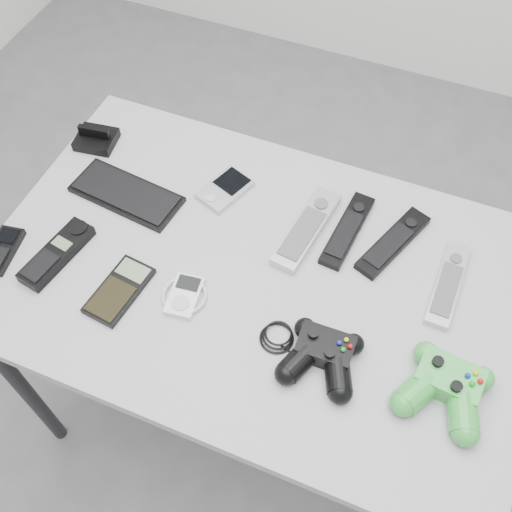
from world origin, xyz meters
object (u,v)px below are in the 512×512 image
at_px(desk, 256,288).
at_px(mobile_phone, 2,250).
at_px(controller_black, 323,354).
at_px(calculator, 119,290).
at_px(remote_silver_a, 307,228).
at_px(remote_black_a, 348,230).
at_px(mp3_player, 184,296).
at_px(remote_silver_b, 448,284).
at_px(pda, 225,189).
at_px(cordless_handset, 57,253).
at_px(controller_green, 446,386).
at_px(remote_black_b, 393,242).
at_px(pda_keyboard, 126,194).

xyz_separation_m(desk, mobile_phone, (-0.50, -0.15, 0.07)).
bearing_deg(controller_black, calculator, -179.73).
distance_m(desk, remote_silver_a, 0.16).
xyz_separation_m(remote_black_a, mp3_player, (-0.24, -0.27, -0.00)).
height_order(mobile_phone, mp3_player, mobile_phone).
height_order(desk, remote_black_a, remote_black_a).
height_order(desk, mp3_player, mp3_player).
bearing_deg(remote_silver_b, mobile_phone, -161.60).
xyz_separation_m(pda, remote_silver_a, (0.20, -0.04, 0.00)).
xyz_separation_m(remote_silver_a, cordless_handset, (-0.44, -0.25, 0.00)).
height_order(mobile_phone, calculator, mobile_phone).
bearing_deg(remote_silver_a, controller_green, -27.87).
distance_m(remote_black_b, controller_green, 0.32).
bearing_deg(controller_black, mobile_phone, -179.80).
relative_size(pda_keyboard, remote_silver_a, 1.09).
relative_size(pda, remote_silver_b, 0.58).
height_order(mp3_player, controller_green, controller_green).
bearing_deg(pda, controller_green, -6.81).
xyz_separation_m(mobile_phone, cordless_handset, (0.11, 0.03, 0.00)).
height_order(cordless_handset, calculator, cordless_handset).
height_order(remote_black_b, cordless_handset, cordless_handset).
bearing_deg(controller_black, cordless_handset, 177.20).
height_order(desk, calculator, calculator).
bearing_deg(remote_black_a, desk, -125.14).
bearing_deg(pda, cordless_handset, -109.88).
xyz_separation_m(remote_black_a, calculator, (-0.37, -0.31, -0.00)).
bearing_deg(remote_black_b, calculator, -125.15).
xyz_separation_m(pda, remote_silver_b, (0.50, -0.06, 0.00)).
distance_m(remote_black_a, cordless_handset, 0.59).
height_order(pda, cordless_handset, cordless_handset).
height_order(remote_black_b, mobile_phone, same).
relative_size(remote_silver_a, controller_black, 0.92).
bearing_deg(remote_silver_a, remote_black_a, 28.30).
height_order(pda_keyboard, remote_black_b, remote_black_b).
distance_m(pda, cordless_handset, 0.38).
height_order(desk, pda_keyboard, pda_keyboard).
height_order(desk, remote_black_b, remote_black_b).
height_order(remote_black_a, cordless_handset, cordless_handset).
bearing_deg(mobile_phone, controller_black, -7.65).
height_order(remote_silver_b, calculator, remote_silver_b).
height_order(pda_keyboard, calculator, same).
distance_m(pda_keyboard, remote_silver_a, 0.40).
distance_m(remote_black_a, controller_black, 0.30).
relative_size(pda, remote_black_a, 0.58).
xyz_separation_m(pda, remote_black_a, (0.28, -0.01, 0.00)).
relative_size(remote_black_a, mp3_player, 2.15).
relative_size(remote_silver_a, calculator, 1.51).
bearing_deg(cordless_handset, mp3_player, 11.97).
relative_size(remote_black_b, remote_silver_b, 1.01).
bearing_deg(remote_black_b, cordless_handset, -134.29).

